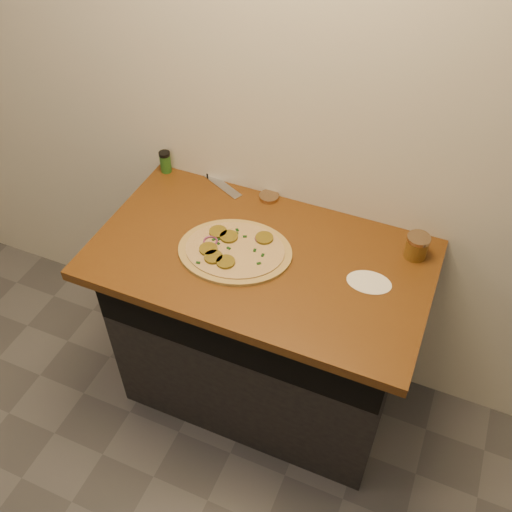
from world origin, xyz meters
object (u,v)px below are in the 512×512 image
at_px(spice_shaker, 165,162).
at_px(pizza, 234,250).
at_px(chefs_knife, 211,177).
at_px(salsa_jar, 417,246).

bearing_deg(spice_shaker, pizza, -35.51).
relative_size(pizza, spice_shaker, 5.10).
height_order(pizza, spice_shaker, spice_shaker).
height_order(chefs_knife, salsa_jar, salsa_jar).
relative_size(salsa_jar, spice_shaker, 0.96).
bearing_deg(spice_shaker, salsa_jar, -5.17).
bearing_deg(chefs_knife, pizza, -53.29).
height_order(chefs_knife, spice_shaker, spice_shaker).
height_order(pizza, chefs_knife, pizza).
xyz_separation_m(pizza, chefs_knife, (-0.27, 0.36, -0.00)).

